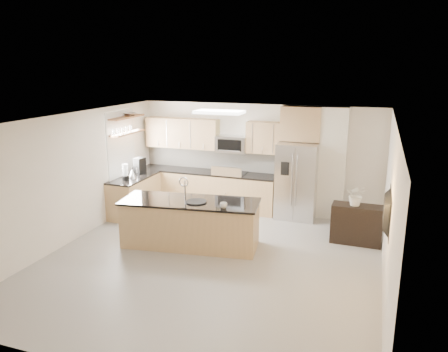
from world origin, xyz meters
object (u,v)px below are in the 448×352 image
at_px(cup, 224,205).
at_px(kettle, 132,174).
at_px(bowl, 130,114).
at_px(microwave, 232,144).
at_px(platter, 196,202).
at_px(flower_vase, 357,190).
at_px(refrigerator, 297,181).
at_px(blender, 125,173).
at_px(television, 384,211).
at_px(coffee_maker, 140,166).
at_px(island, 190,223).
at_px(range, 230,191).
at_px(credenza, 357,224).

distance_m(cup, kettle, 3.11).
xyz_separation_m(kettle, bowl, (-0.23, 0.39, 1.35)).
distance_m(microwave, platter, 2.67).
bearing_deg(bowl, kettle, -60.28).
bearing_deg(cup, flower_vase, 31.50).
bearing_deg(microwave, flower_vase, -23.63).
relative_size(refrigerator, blender, 4.68).
relative_size(platter, television, 0.38).
xyz_separation_m(kettle, coffee_maker, (-0.07, 0.47, 0.07)).
relative_size(refrigerator, bowl, 4.84).
height_order(island, blender, island).
distance_m(microwave, television, 4.79).
relative_size(platter, flower_vase, 0.64).
bearing_deg(kettle, platter, -30.11).
height_order(cup, flower_vase, flower_vase).
relative_size(platter, kettle, 1.62).
xyz_separation_m(microwave, kettle, (-2.02, -1.33, -0.60)).
bearing_deg(coffee_maker, refrigerator, 10.38).
height_order(cup, coffee_maker, coffee_maker).
height_order(range, refrigerator, refrigerator).
bearing_deg(bowl, credenza, -4.00).
height_order(platter, television, television).
xyz_separation_m(credenza, platter, (-2.95, -1.27, 0.55)).
height_order(microwave, island, microwave).
height_order(blender, kettle, blender).
xyz_separation_m(island, kettle, (-2.00, 1.19, 0.56)).
xyz_separation_m(island, platter, (0.16, -0.06, 0.47)).
bearing_deg(television, coffee_maker, 66.93).
relative_size(blender, television, 0.35).
height_order(microwave, platter, microwave).
height_order(platter, coffee_maker, coffee_maker).
xyz_separation_m(platter, bowl, (-2.38, 1.64, 1.44)).
bearing_deg(platter, television, -11.14).
height_order(blender, flower_vase, flower_vase).
xyz_separation_m(platter, blender, (-2.21, 1.04, 0.14)).
bearing_deg(television, cup, 79.56).
bearing_deg(credenza, television, -76.82).
xyz_separation_m(credenza, bowl, (-5.34, 0.37, 1.98)).
relative_size(range, credenza, 1.15).
xyz_separation_m(microwave, platter, (0.13, -2.58, -0.69)).
relative_size(cup, platter, 0.33).
height_order(credenza, flower_vase, flower_vase).
distance_m(credenza, cup, 2.80).
distance_m(credenza, television, 2.20).
distance_m(range, refrigerator, 1.71).
relative_size(coffee_maker, flower_vase, 0.60).
bearing_deg(microwave, blender, -143.45).
height_order(microwave, cup, microwave).
relative_size(cup, bowl, 0.37).
bearing_deg(kettle, bowl, 119.72).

